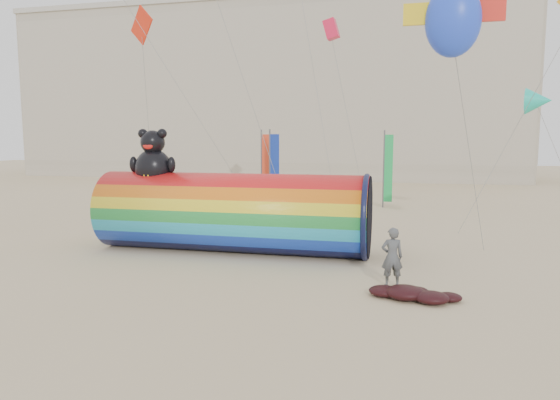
% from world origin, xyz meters
% --- Properties ---
extents(ground, '(160.00, 160.00, 0.00)m').
position_xyz_m(ground, '(0.00, 0.00, 0.00)').
color(ground, '#CCB58C').
rests_on(ground, ground).
extents(hotel_building, '(60.40, 15.40, 20.60)m').
position_xyz_m(hotel_building, '(-12.00, 45.95, 10.31)').
color(hotel_building, '#B7AD99').
rests_on(hotel_building, ground).
extents(windsock_assembly, '(11.07, 3.37, 5.10)m').
position_xyz_m(windsock_assembly, '(-1.94, 3.27, 1.69)').
color(windsock_assembly, red).
rests_on(windsock_assembly, ground).
extents(kite_handler, '(0.77, 0.60, 1.87)m').
position_xyz_m(kite_handler, '(4.53, -0.29, 0.94)').
color(kite_handler, '#4C4F53').
rests_on(kite_handler, ground).
extents(fabric_bundle, '(2.62, 1.35, 0.41)m').
position_xyz_m(fabric_bundle, '(5.15, -1.51, 0.17)').
color(fabric_bundle, '#370A0C').
rests_on(fabric_bundle, ground).
extents(festival_banners, '(8.24, 4.63, 5.20)m').
position_xyz_m(festival_banners, '(-0.91, 15.67, 2.64)').
color(festival_banners, '#59595E').
rests_on(festival_banners, ground).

